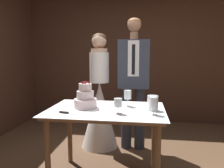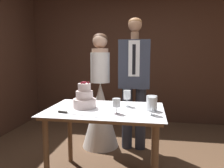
% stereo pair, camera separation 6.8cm
% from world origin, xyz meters
% --- Properties ---
extents(wall_back, '(4.50, 0.12, 2.80)m').
position_xyz_m(wall_back, '(0.00, 2.35, 1.40)').
color(wall_back, '#472B1E').
rests_on(wall_back, ground_plane).
extents(cake_table, '(1.23, 0.83, 0.80)m').
position_xyz_m(cake_table, '(-0.13, 0.05, 0.70)').
color(cake_table, brown).
rests_on(cake_table, ground_plane).
extents(tiered_cake, '(0.25, 0.25, 0.29)m').
position_xyz_m(tiered_cake, '(-0.37, 0.06, 0.90)').
color(tiered_cake, beige).
rests_on(tiered_cake, cake_table).
extents(cake_knife, '(0.44, 0.13, 0.02)m').
position_xyz_m(cake_knife, '(-0.43, -0.21, 0.80)').
color(cake_knife, silver).
rests_on(cake_knife, cake_table).
extents(wine_glass_near, '(0.08, 0.08, 0.15)m').
position_xyz_m(wine_glass_near, '(0.01, -0.12, 0.90)').
color(wine_glass_near, silver).
rests_on(wine_glass_near, cake_table).
extents(wine_glass_middle, '(0.08, 0.08, 0.17)m').
position_xyz_m(wine_glass_middle, '(0.35, -0.11, 0.91)').
color(wine_glass_middle, silver).
rests_on(wine_glass_middle, cake_table).
extents(wine_glass_far, '(0.08, 0.08, 0.18)m').
position_xyz_m(wine_glass_far, '(0.08, 0.20, 0.92)').
color(wine_glass_far, silver).
rests_on(wine_glass_far, cake_table).
extents(hurricane_candle, '(0.11, 0.11, 0.16)m').
position_xyz_m(hurricane_candle, '(0.35, 0.05, 0.87)').
color(hurricane_candle, silver).
rests_on(hurricane_candle, cake_table).
extents(bride, '(0.54, 0.54, 1.68)m').
position_xyz_m(bride, '(-0.38, 0.92, 0.62)').
color(bride, white).
rests_on(bride, ground_plane).
extents(groom, '(0.43, 0.25, 1.88)m').
position_xyz_m(groom, '(0.12, 0.92, 1.04)').
color(groom, '#333847').
rests_on(groom, ground_plane).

